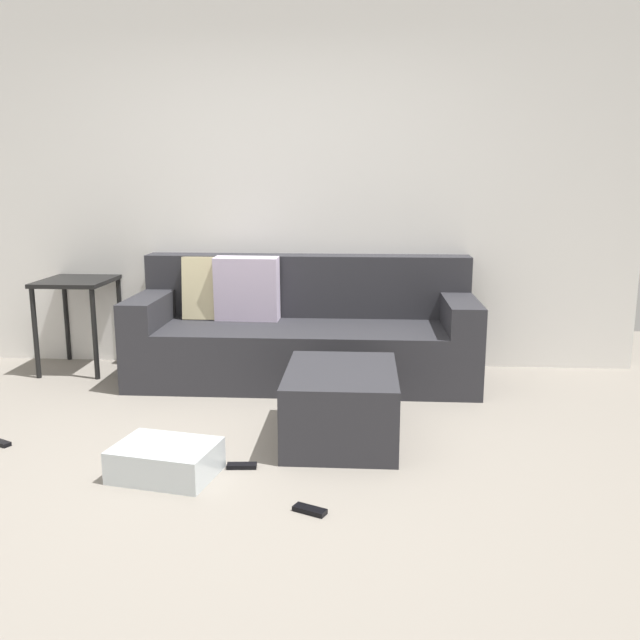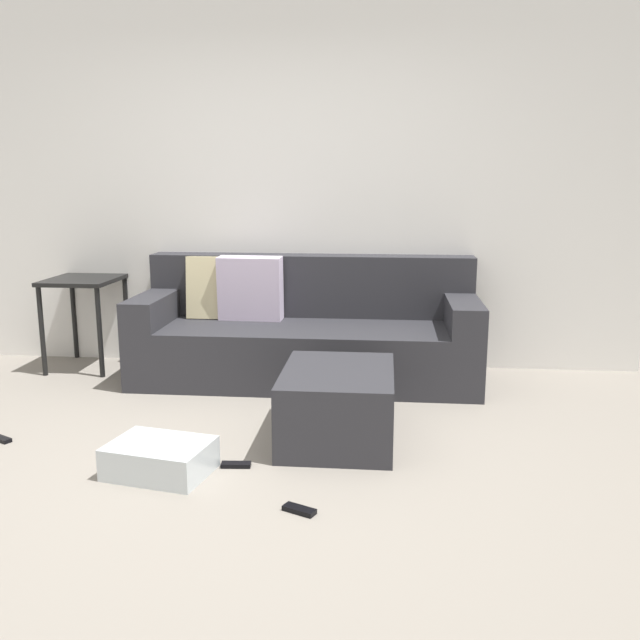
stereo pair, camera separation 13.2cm
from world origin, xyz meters
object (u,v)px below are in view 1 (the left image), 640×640
Objects in this scene: side_table at (78,294)px; remote_near_ottoman at (310,510)px; couch_sectional at (301,333)px; remote_by_storage_bin at (242,466)px; remote_under_side_table at (0,443)px; ottoman at (341,404)px; storage_bin at (166,460)px.

side_table reaches higher than remote_near_ottoman.
couch_sectional is at bearing -3.66° from side_table.
couch_sectional reaches higher than remote_by_storage_bin.
remote_under_side_table is (0.16, -1.50, -0.57)m from side_table.
couch_sectional is at bearing 80.03° from remote_by_storage_bin.
ottoman is 1.00m from storage_bin.
remote_near_ottoman is (1.91, -2.16, -0.57)m from side_table.
storage_bin is at bearing -167.09° from remote_by_storage_bin.
storage_bin is (-0.83, -0.54, -0.12)m from ottoman.
remote_near_ottoman is at bearing -24.18° from storage_bin.
side_table is 4.64× the size of remote_near_ottoman.
ottoman is (0.33, -1.18, -0.13)m from couch_sectional.
couch_sectional reaches higher than remote_under_side_table.
couch_sectional is at bearing 105.50° from ottoman.
couch_sectional is 2.09m from remote_under_side_table.
side_table is (-2.02, 1.29, 0.38)m from ottoman.
remote_under_side_table is (-1.02, 0.33, -0.07)m from storage_bin.
remote_near_ottoman and remote_by_storage_bin have the same top height.
couch_sectional is 1.71m from side_table.
remote_near_ottoman is (0.22, -2.05, -0.32)m from couch_sectional.
remote_near_ottoman is 1.87m from remote_under_side_table.
ottoman is at bearing 34.08° from remote_under_side_table.
remote_under_side_table is (-1.37, 0.22, 0.00)m from remote_by_storage_bin.
side_table is 2.37m from remote_by_storage_bin.
remote_by_storage_bin and remote_under_side_table have the same top height.
remote_by_storage_bin is at bearing 18.68° from remote_under_side_table.
remote_by_storage_bin is at bearing -95.39° from couch_sectional.
storage_bin is 0.38m from remote_by_storage_bin.
side_table is 4.69× the size of remote_under_side_table.
remote_near_ottoman is at bearing -48.45° from side_table.
couch_sectional is 16.19× the size of remote_by_storage_bin.
remote_by_storage_bin is 1.01× the size of remote_under_side_table.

